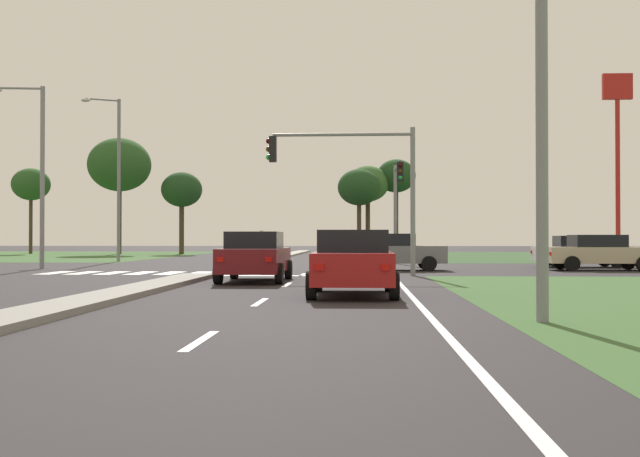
% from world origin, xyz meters
% --- Properties ---
extents(ground_plane, '(200.00, 200.00, 0.00)m').
position_xyz_m(ground_plane, '(0.00, 30.00, 0.00)').
color(ground_plane, '#282628').
extents(grass_verge_far_right, '(35.00, 35.00, 0.01)m').
position_xyz_m(grass_verge_far_right, '(25.50, 54.50, 0.00)').
color(grass_verge_far_right, '#2D4C28').
rests_on(grass_verge_far_right, ground).
extents(median_island_near, '(1.20, 22.00, 0.14)m').
position_xyz_m(median_island_near, '(0.00, 11.00, 0.07)').
color(median_island_near, gray).
rests_on(median_island_near, ground).
extents(median_island_far, '(1.20, 36.00, 0.14)m').
position_xyz_m(median_island_far, '(0.00, 55.00, 0.07)').
color(median_island_far, gray).
rests_on(median_island_far, ground).
extents(lane_dash_near, '(0.14, 2.00, 0.01)m').
position_xyz_m(lane_dash_near, '(3.50, 5.78, 0.01)').
color(lane_dash_near, silver).
rests_on(lane_dash_near, ground).
extents(lane_dash_second, '(0.14, 2.00, 0.01)m').
position_xyz_m(lane_dash_second, '(3.50, 11.78, 0.01)').
color(lane_dash_second, silver).
rests_on(lane_dash_second, ground).
extents(lane_dash_third, '(0.14, 2.00, 0.01)m').
position_xyz_m(lane_dash_third, '(3.50, 17.78, 0.01)').
color(lane_dash_third, silver).
rests_on(lane_dash_third, ground).
extents(lane_dash_fourth, '(0.14, 2.00, 0.01)m').
position_xyz_m(lane_dash_fourth, '(3.50, 23.78, 0.01)').
color(lane_dash_fourth, silver).
rests_on(lane_dash_fourth, ground).
extents(lane_dash_fifth, '(0.14, 2.00, 0.01)m').
position_xyz_m(lane_dash_fifth, '(3.50, 29.78, 0.01)').
color(lane_dash_fifth, silver).
rests_on(lane_dash_fifth, ground).
extents(edge_line_right, '(0.14, 24.00, 0.01)m').
position_xyz_m(edge_line_right, '(6.85, 12.00, 0.01)').
color(edge_line_right, silver).
rests_on(edge_line_right, ground).
extents(stop_bar_near, '(6.40, 0.50, 0.01)m').
position_xyz_m(stop_bar_near, '(3.80, 23.00, 0.01)').
color(stop_bar_near, silver).
rests_on(stop_bar_near, ground).
extents(crosswalk_bar_near, '(0.70, 2.80, 0.01)m').
position_xyz_m(crosswalk_bar_near, '(-6.40, 24.80, 0.01)').
color(crosswalk_bar_near, silver).
rests_on(crosswalk_bar_near, ground).
extents(crosswalk_bar_second, '(0.70, 2.80, 0.01)m').
position_xyz_m(crosswalk_bar_second, '(-5.25, 24.80, 0.01)').
color(crosswalk_bar_second, silver).
rests_on(crosswalk_bar_second, ground).
extents(crosswalk_bar_third, '(0.70, 2.80, 0.01)m').
position_xyz_m(crosswalk_bar_third, '(-4.10, 24.80, 0.01)').
color(crosswalk_bar_third, silver).
rests_on(crosswalk_bar_third, ground).
extents(crosswalk_bar_fourth, '(0.70, 2.80, 0.01)m').
position_xyz_m(crosswalk_bar_fourth, '(-2.95, 24.80, 0.01)').
color(crosswalk_bar_fourth, silver).
rests_on(crosswalk_bar_fourth, ground).
extents(crosswalk_bar_fifth, '(0.70, 2.80, 0.01)m').
position_xyz_m(crosswalk_bar_fifth, '(-1.80, 24.80, 0.01)').
color(crosswalk_bar_fifth, silver).
rests_on(crosswalk_bar_fifth, ground).
extents(crosswalk_bar_sixth, '(0.70, 2.80, 0.01)m').
position_xyz_m(crosswalk_bar_sixth, '(-0.65, 24.80, 0.01)').
color(crosswalk_bar_sixth, silver).
rests_on(crosswalk_bar_sixth, ground).
extents(crosswalk_bar_seventh, '(0.70, 2.80, 0.01)m').
position_xyz_m(crosswalk_bar_seventh, '(0.50, 24.80, 0.01)').
color(crosswalk_bar_seventh, silver).
rests_on(crosswalk_bar_seventh, ground).
extents(crosswalk_bar_eighth, '(0.70, 2.80, 0.01)m').
position_xyz_m(crosswalk_bar_eighth, '(1.65, 24.80, 0.01)').
color(crosswalk_bar_eighth, silver).
rests_on(crosswalk_bar_eighth, ground).
extents(car_maroon_near, '(2.06, 4.53, 1.58)m').
position_xyz_m(car_maroon_near, '(2.33, 19.40, 0.81)').
color(car_maroon_near, maroon).
rests_on(car_maroon_near, ground).
extents(car_grey_second, '(4.36, 2.07, 1.57)m').
position_xyz_m(car_grey_second, '(7.11, 27.96, 0.80)').
color(car_grey_second, slate).
rests_on(car_grey_second, ground).
extents(car_red_third, '(2.06, 4.17, 1.57)m').
position_xyz_m(car_red_third, '(5.48, 13.76, 0.80)').
color(car_red_third, '#A31919').
rests_on(car_red_third, ground).
extents(car_white_fourth, '(4.37, 2.00, 1.50)m').
position_xyz_m(car_white_fourth, '(16.15, 31.92, 0.77)').
color(car_white_fourth, silver).
rests_on(car_white_fourth, ground).
extents(car_beige_fifth, '(4.62, 2.07, 1.52)m').
position_xyz_m(car_beige_fifth, '(15.92, 28.35, 0.78)').
color(car_beige_fifth, '#BCAD8E').
rests_on(car_beige_fifth, ground).
extents(traffic_signal_near_right, '(5.53, 0.32, 5.46)m').
position_xyz_m(traffic_signal_near_right, '(5.54, 23.40, 3.82)').
color(traffic_signal_near_right, gray).
rests_on(traffic_signal_near_right, ground).
extents(traffic_signal_far_right, '(0.32, 5.13, 5.36)m').
position_xyz_m(traffic_signal_far_right, '(7.60, 34.69, 3.73)').
color(traffic_signal_far_right, gray).
rests_on(traffic_signal_far_right, ground).
extents(street_lamp_second, '(2.43, 0.49, 8.22)m').
position_xyz_m(street_lamp_second, '(-8.83, 28.60, 4.65)').
color(street_lamp_second, gray).
rests_on(street_lamp_second, ground).
extents(street_lamp_third, '(2.09, 1.07, 9.64)m').
position_xyz_m(street_lamp_third, '(-8.77, 39.18, 5.36)').
color(street_lamp_third, gray).
rests_on(street_lamp_third, ground).
extents(pedestrian_at_median, '(0.34, 0.34, 1.75)m').
position_xyz_m(pedestrian_at_median, '(-0.30, 40.90, 1.20)').
color(pedestrian_at_median, '#232833').
rests_on(pedestrian_at_median, median_island_far).
extents(fastfood_pole_sign, '(1.80, 0.40, 11.57)m').
position_xyz_m(fastfood_pole_sign, '(21.60, 42.69, 8.44)').
color(fastfood_pole_sign, red).
rests_on(fastfood_pole_sign, ground).
extents(treeline_near, '(3.38, 3.38, 7.66)m').
position_xyz_m(treeline_near, '(-23.77, 61.03, 6.17)').
color(treeline_near, '#423323').
rests_on(treeline_near, ground).
extents(treeline_second, '(5.46, 5.46, 10.12)m').
position_xyz_m(treeline_second, '(-15.24, 59.61, 7.77)').
color(treeline_second, '#423323').
rests_on(treeline_second, ground).
extents(treeline_third, '(3.57, 3.57, 7.16)m').
position_xyz_m(treeline_third, '(-9.88, 60.15, 5.57)').
color(treeline_third, '#423323').
rests_on(treeline_third, ground).
extents(treeline_fourth, '(3.55, 3.55, 7.12)m').
position_xyz_m(treeline_fourth, '(5.64, 57.55, 5.56)').
color(treeline_fourth, '#423323').
rests_on(treeline_fourth, ground).
extents(treeline_fifth, '(3.59, 3.59, 7.55)m').
position_xyz_m(treeline_fifth, '(6.38, 59.24, 5.96)').
color(treeline_fifth, '#423323').
rests_on(treeline_fifth, ground).
extents(treeline_sixth, '(3.35, 3.35, 8.16)m').
position_xyz_m(treeline_sixth, '(8.82, 59.87, 6.65)').
color(treeline_sixth, '#423323').
rests_on(treeline_sixth, ground).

